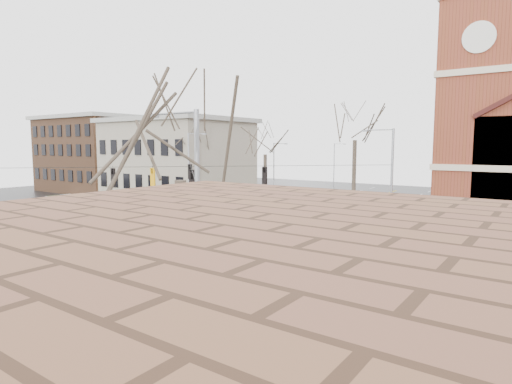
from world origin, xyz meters
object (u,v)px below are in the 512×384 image
Objects in this scene: streetlight_north_a at (275,168)px; streetlight_north_b at (335,163)px; signal_pole_ne at (390,180)px; cargo_van at (243,231)px; parked_car_a at (453,248)px; tree_nw_near at (265,150)px; tree_nw_far at (192,143)px; parked_car_b at (508,256)px; tree_ne at (355,134)px; tree_se at (180,167)px; signal_pole_nw at (190,170)px; signal_pole_se at (195,220)px.

streetlight_north_a and streetlight_north_b have the same top height.
cargo_van is (-8.56, -8.64, -3.88)m from signal_pole_ne.
parked_car_a is at bearing -35.06° from streetlight_north_a.
tree_nw_near is at bearing -60.32° from streetlight_north_a.
parked_car_a is 20.76m from tree_nw_near.
parked_car_a is at bearing -10.00° from tree_nw_far.
tree_nw_far is (-33.67, 5.36, 7.44)m from parked_car_b.
streetlight_north_a reaches higher than cargo_van.
tree_ne is 1.23× the size of tree_se.
signal_pole_nw reaches higher than parked_car_a.
tree_nw_far is (-30.29, 5.34, 7.43)m from parked_car_a.
signal_pole_se is 2.74× the size of parked_car_a.
parked_car_a is 0.99× the size of parked_car_b.
cargo_van is 18.46m from parked_car_b.
parked_car_a is at bearing 79.89° from tree_se.
signal_pole_ne is 42.61m from streetlight_north_b.
streetlight_north_a is at bearing -90.00° from streetlight_north_b.
tree_se is at bearing -46.57° from tree_nw_far.
signal_pole_nw is 4.45m from tree_nw_far.
parked_car_b is (3.38, -0.02, -0.01)m from parked_car_a.
signal_pole_nw is 2.70× the size of parked_car_b.
tree_nw_near is at bearing 121.80° from cargo_van.
signal_pole_se reaches higher than streetlight_north_a.
signal_pole_ne reaches higher than parked_car_a.
parked_car_b is at bearing -17.96° from tree_ne.
streetlight_north_b is 47.21m from cargo_van.
signal_pole_nw is at bearing 91.70° from parked_car_b.
signal_pole_ne is 23.00m from signal_pole_se.
signal_pole_ne is at bearing 63.09° from parked_car_a.
signal_pole_se is 3.52m from tree_se.
tree_nw_far reaches higher than tree_se.
signal_pole_ne is 2.74× the size of parked_car_a.
signal_pole_se reaches higher than parked_car_b.
parked_car_b is at bearing -5.15° from signal_pole_nw.
tree_se reaches higher than signal_pole_nw.
signal_pole_nw is 35.07m from tree_se.
tree_nw_far is (-24.71, 2.51, 3.04)m from signal_pole_ne.
signal_pole_nw is 1.12× the size of streetlight_north_a.
tree_ne is at bearing -3.49° from tree_nw_far.
streetlight_north_b is at bearing 90.00° from streetlight_north_a.
cargo_van is 1.50× the size of parked_car_a.
tree_se reaches higher than streetlight_north_b.
tree_nw_far is at bearing 176.51° from tree_ne.
signal_pole_se is at bearing -69.73° from streetlight_north_b.
signal_pole_ne is 0.82× the size of tree_nw_far.
signal_pole_ne is 1.00× the size of signal_pole_se.
signal_pole_se is 1.82× the size of cargo_van.
signal_pole_se is 1.12× the size of streetlight_north_a.
parked_car_b is at bearing -51.83° from streetlight_north_b.
tree_se is at bearing -46.21° from signal_pole_nw.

